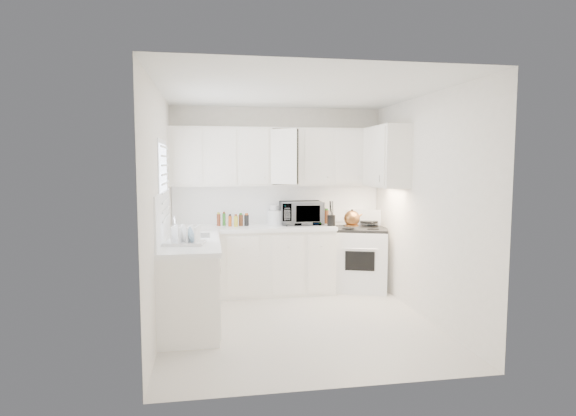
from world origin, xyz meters
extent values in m
plane|color=silver|center=(0.00, 0.00, 0.00)|extent=(3.20, 3.20, 0.00)
plane|color=white|center=(0.00, 0.00, 2.60)|extent=(3.20, 3.20, 0.00)
plane|color=white|center=(0.00, 1.60, 1.30)|extent=(3.00, 0.00, 3.00)
plane|color=white|center=(0.00, -1.60, 1.30)|extent=(3.00, 0.00, 3.00)
plane|color=white|center=(-1.50, 0.00, 1.30)|extent=(0.00, 3.20, 3.20)
plane|color=white|center=(1.50, 0.00, 1.30)|extent=(0.00, 3.20, 3.20)
cube|color=white|center=(-0.39, 1.29, 0.93)|extent=(2.24, 0.64, 0.05)
cube|color=white|center=(-1.19, 0.20, 0.93)|extent=(0.64, 1.62, 0.05)
cube|color=white|center=(0.00, 1.59, 1.23)|extent=(2.98, 0.02, 0.55)
cube|color=white|center=(-1.49, 0.20, 1.23)|extent=(0.02, 1.60, 0.55)
imported|color=gray|center=(0.30, 1.37, 1.15)|extent=(0.59, 0.33, 0.40)
cylinder|color=white|center=(-0.07, 1.45, 1.08)|extent=(0.12, 0.12, 0.27)
cylinder|color=brown|center=(-0.85, 1.42, 1.02)|extent=(0.06, 0.06, 0.13)
cylinder|color=#2F7727|center=(-0.78, 1.33, 1.02)|extent=(0.06, 0.06, 0.13)
cylinder|color=#D2581C|center=(-0.70, 1.42, 1.02)|extent=(0.06, 0.06, 0.13)
cylinder|color=gold|center=(-0.62, 1.33, 1.02)|extent=(0.06, 0.06, 0.13)
cylinder|color=brown|center=(-0.55, 1.42, 1.02)|extent=(0.06, 0.06, 0.13)
cylinder|color=black|center=(-0.47, 1.33, 1.02)|extent=(0.06, 0.06, 0.13)
cylinder|color=#D2581C|center=(0.58, 1.46, 1.05)|extent=(0.06, 0.06, 0.19)
cylinder|color=gold|center=(0.64, 1.40, 1.05)|extent=(0.06, 0.06, 0.19)
cylinder|color=brown|center=(0.69, 1.46, 1.05)|extent=(0.06, 0.06, 0.19)
camera|label=1|loc=(-0.99, -5.15, 1.82)|focal=29.55mm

